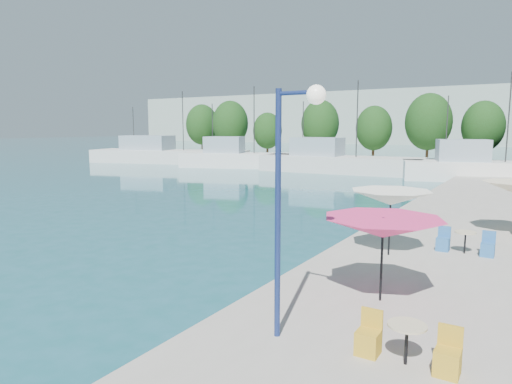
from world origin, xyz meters
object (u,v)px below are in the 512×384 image
Objects in this scene: trawler_01 at (166,155)px; umbrella_pink at (383,228)px; street_lamp at (292,168)px; trawler_02 at (239,159)px; trawler_03 at (336,163)px; umbrella_white at (391,198)px; trawler_04 at (483,169)px.

umbrella_pink is (41.39, -36.99, 1.38)m from trawler_01.
trawler_01 reaches higher than street_lamp.
trawler_03 is (12.51, 0.37, -0.00)m from trawler_02.
trawler_02 is 47.55m from street_lamp.
trawler_01 reaches higher than umbrella_white.
trawler_04 is 31.49m from umbrella_white.
trawler_02 is at bearing -21.10° from trawler_01.
trawler_03 is 42.01m from street_lamp.
trawler_03 is 1.18× the size of trawler_04.
umbrella_white reaches higher than umbrella_pink.
trawler_02 is at bearing 178.92° from trawler_03.
trawler_01 reaches higher than umbrella_pink.
trawler_01 is at bearing 175.38° from trawler_03.
umbrella_white is at bearing -54.95° from trawler_01.
trawler_04 reaches higher than street_lamp.
street_lamp reaches higher than umbrella_white.
umbrella_pink is at bearing -77.04° from umbrella_white.
trawler_03 is 35.19m from umbrella_white.
street_lamp is (-0.92, -3.06, 1.64)m from umbrella_pink.
trawler_03 is 6.03× the size of umbrella_pink.
trawler_01 is 55.52m from umbrella_pink.
trawler_04 is at bearing 91.80° from umbrella_pink.
trawler_03 is at bearing 160.62° from trawler_04.
umbrella_white is (-0.97, 4.21, 0.11)m from umbrella_pink.
trawler_02 is 1.03× the size of trawler_04.
trawler_04 is at bearing -18.93° from trawler_02.
trawler_03 is (25.73, -0.83, 0.00)m from trawler_01.
trawler_02 is 27.05m from trawler_04.
street_lamp is (40.47, -40.05, 3.02)m from trawler_01.
trawler_01 is 1.27× the size of trawler_03.
trawler_01 is 7.65× the size of umbrella_pink.
trawler_02 is at bearing 127.36° from street_lamp.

